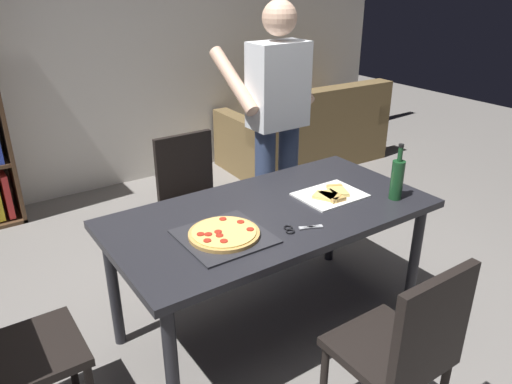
{
  "coord_description": "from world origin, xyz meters",
  "views": [
    {
      "loc": [
        -1.38,
        -1.87,
        1.9
      ],
      "look_at": [
        0.0,
        0.15,
        0.8
      ],
      "focal_mm": 34.54,
      "sensor_mm": 36.0,
      "label": 1
    }
  ],
  "objects_px": {
    "person_serving_pizza": "(276,119)",
    "pepperoni_pizza_on_tray": "(224,235)",
    "chair_left_end": "(4,345)",
    "couch": "(306,136)",
    "chair_near_camera": "(405,346)",
    "chair_far_side": "(193,192)",
    "wine_bottle": "(397,179)",
    "dining_table": "(272,223)",
    "kitchen_scissors": "(297,229)"
  },
  "relations": [
    {
      "from": "wine_bottle",
      "to": "kitchen_scissors",
      "type": "bearing_deg",
      "value": 178.08
    },
    {
      "from": "chair_near_camera",
      "to": "chair_far_side",
      "type": "height_order",
      "value": "same"
    },
    {
      "from": "pepperoni_pizza_on_tray",
      "to": "wine_bottle",
      "type": "bearing_deg",
      "value": -8.77
    },
    {
      "from": "chair_left_end",
      "to": "person_serving_pizza",
      "type": "xyz_separation_m",
      "value": [
        1.89,
        0.7,
        0.49
      ]
    },
    {
      "from": "person_serving_pizza",
      "to": "wine_bottle",
      "type": "distance_m",
      "value": 0.98
    },
    {
      "from": "dining_table",
      "to": "couch",
      "type": "relative_size",
      "value": 0.99
    },
    {
      "from": "couch",
      "to": "person_serving_pizza",
      "type": "bearing_deg",
      "value": -136.56
    },
    {
      "from": "chair_near_camera",
      "to": "person_serving_pizza",
      "type": "xyz_separation_m",
      "value": [
        0.54,
        1.63,
        0.49
      ]
    },
    {
      "from": "chair_near_camera",
      "to": "wine_bottle",
      "type": "height_order",
      "value": "wine_bottle"
    },
    {
      "from": "dining_table",
      "to": "pepperoni_pizza_on_tray",
      "type": "relative_size",
      "value": 4.31
    },
    {
      "from": "chair_left_end",
      "to": "kitchen_scissors",
      "type": "bearing_deg",
      "value": -10.36
    },
    {
      "from": "chair_near_camera",
      "to": "chair_left_end",
      "type": "bearing_deg",
      "value": 145.51
    },
    {
      "from": "chair_far_side",
      "to": "couch",
      "type": "distance_m",
      "value": 2.19
    },
    {
      "from": "chair_far_side",
      "to": "pepperoni_pizza_on_tray",
      "type": "relative_size",
      "value": 2.26
    },
    {
      "from": "chair_near_camera",
      "to": "chair_far_side",
      "type": "distance_m",
      "value": 1.85
    },
    {
      "from": "dining_table",
      "to": "kitchen_scissors",
      "type": "relative_size",
      "value": 8.69
    },
    {
      "from": "couch",
      "to": "dining_table",
      "type": "bearing_deg",
      "value": -133.69
    },
    {
      "from": "person_serving_pizza",
      "to": "wine_bottle",
      "type": "relative_size",
      "value": 5.54
    },
    {
      "from": "chair_left_end",
      "to": "person_serving_pizza",
      "type": "height_order",
      "value": "person_serving_pizza"
    },
    {
      "from": "chair_far_side",
      "to": "person_serving_pizza",
      "type": "height_order",
      "value": "person_serving_pizza"
    },
    {
      "from": "wine_bottle",
      "to": "dining_table",
      "type": "bearing_deg",
      "value": 157.9
    },
    {
      "from": "chair_far_side",
      "to": "person_serving_pizza",
      "type": "relative_size",
      "value": 0.51
    },
    {
      "from": "dining_table",
      "to": "couch",
      "type": "height_order",
      "value": "couch"
    },
    {
      "from": "couch",
      "to": "person_serving_pizza",
      "type": "distance_m",
      "value": 1.99
    },
    {
      "from": "chair_left_end",
      "to": "couch",
      "type": "relative_size",
      "value": 0.52
    },
    {
      "from": "person_serving_pizza",
      "to": "wine_bottle",
      "type": "bearing_deg",
      "value": -83.7
    },
    {
      "from": "dining_table",
      "to": "wine_bottle",
      "type": "height_order",
      "value": "wine_bottle"
    },
    {
      "from": "couch",
      "to": "wine_bottle",
      "type": "xyz_separation_m",
      "value": [
        -1.25,
        -2.25,
        0.57
      ]
    },
    {
      "from": "pepperoni_pizza_on_tray",
      "to": "wine_bottle",
      "type": "height_order",
      "value": "wine_bottle"
    },
    {
      "from": "couch",
      "to": "person_serving_pizza",
      "type": "height_order",
      "value": "person_serving_pizza"
    },
    {
      "from": "person_serving_pizza",
      "to": "kitchen_scissors",
      "type": "bearing_deg",
      "value": -121.04
    },
    {
      "from": "dining_table",
      "to": "wine_bottle",
      "type": "bearing_deg",
      "value": -22.1
    },
    {
      "from": "dining_table",
      "to": "person_serving_pizza",
      "type": "relative_size",
      "value": 0.98
    },
    {
      "from": "pepperoni_pizza_on_tray",
      "to": "wine_bottle",
      "type": "xyz_separation_m",
      "value": [
        1.01,
        -0.16,
        0.1
      ]
    },
    {
      "from": "chair_far_side",
      "to": "kitchen_scissors",
      "type": "relative_size",
      "value": 4.56
    },
    {
      "from": "person_serving_pizza",
      "to": "pepperoni_pizza_on_tray",
      "type": "height_order",
      "value": "person_serving_pizza"
    },
    {
      "from": "chair_far_side",
      "to": "couch",
      "type": "relative_size",
      "value": 0.52
    },
    {
      "from": "dining_table",
      "to": "chair_near_camera",
      "type": "height_order",
      "value": "chair_near_camera"
    },
    {
      "from": "chair_near_camera",
      "to": "kitchen_scissors",
      "type": "xyz_separation_m",
      "value": [
        -0.03,
        0.68,
        0.24
      ]
    },
    {
      "from": "person_serving_pizza",
      "to": "wine_bottle",
      "type": "xyz_separation_m",
      "value": [
        0.11,
        -0.97,
        -0.13
      ]
    },
    {
      "from": "chair_near_camera",
      "to": "pepperoni_pizza_on_tray",
      "type": "xyz_separation_m",
      "value": [
        -0.36,
        0.82,
        0.25
      ]
    },
    {
      "from": "pepperoni_pizza_on_tray",
      "to": "person_serving_pizza",
      "type": "bearing_deg",
      "value": 42.0
    },
    {
      "from": "chair_far_side",
      "to": "pepperoni_pizza_on_tray",
      "type": "xyz_separation_m",
      "value": [
        -0.36,
        -1.03,
        0.25
      ]
    },
    {
      "from": "chair_left_end",
      "to": "person_serving_pizza",
      "type": "distance_m",
      "value": 2.07
    },
    {
      "from": "dining_table",
      "to": "wine_bottle",
      "type": "distance_m",
      "value": 0.73
    },
    {
      "from": "chair_far_side",
      "to": "couch",
      "type": "xyz_separation_m",
      "value": [
        1.9,
        1.06,
        -0.21
      ]
    },
    {
      "from": "chair_left_end",
      "to": "wine_bottle",
      "type": "height_order",
      "value": "wine_bottle"
    },
    {
      "from": "chair_left_end",
      "to": "couch",
      "type": "xyz_separation_m",
      "value": [
        3.24,
        1.99,
        -0.21
      ]
    },
    {
      "from": "chair_far_side",
      "to": "wine_bottle",
      "type": "relative_size",
      "value": 2.85
    },
    {
      "from": "chair_far_side",
      "to": "kitchen_scissors",
      "type": "bearing_deg",
      "value": -91.27
    }
  ]
}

